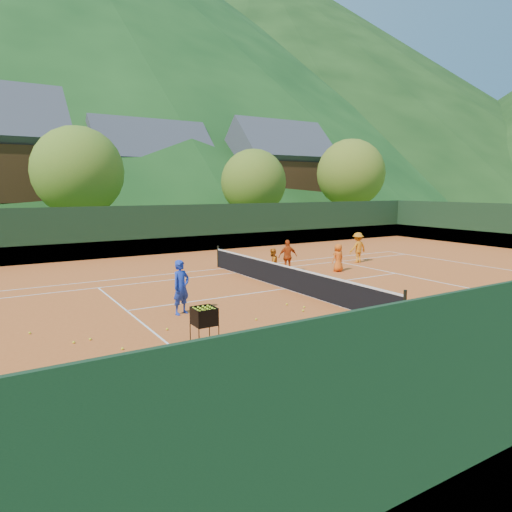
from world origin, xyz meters
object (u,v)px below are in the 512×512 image
student_c (338,258)px  ball_hopper (204,317)px  chalet_right (278,178)px  tennis_net (286,277)px  coach (181,287)px  chalet_mid (151,179)px  student_b (288,256)px  student_a (272,263)px  student_d (358,248)px

student_c → ball_hopper: (-10.02, -6.21, 0.07)m
chalet_right → tennis_net: bearing=-123.7°
tennis_net → student_c: bearing=22.6°
coach → chalet_mid: size_ratio=0.14×
coach → ball_hopper: size_ratio=1.75×
coach → student_b: (7.11, 4.14, -0.08)m
student_b → chalet_right: size_ratio=0.13×
student_b → ball_hopper: student_b is taller
tennis_net → chalet_right: size_ratio=1.01×
ball_hopper → student_c: bearing=31.8°
student_a → ball_hopper: 9.17m
student_c → chalet_right: 32.53m
student_b → tennis_net: student_b is taller
coach → chalet_mid: bearing=52.3°
student_d → ball_hopper: size_ratio=1.64×
student_a → student_d: bearing=169.2°
student_a → student_b: size_ratio=0.84×
student_b → chalet_right: chalet_right is taller
tennis_net → chalet_right: (20.00, 30.00, 4.74)m
student_b → chalet_right: 32.83m
student_a → coach: bearing=9.6°
tennis_net → chalet_mid: chalet_mid is taller
student_b → student_d: size_ratio=0.96×
student_c → student_d: 3.13m
student_c → chalet_mid: bearing=-97.9°
student_b → chalet_mid: (3.88, 31.17, 4.18)m
student_a → student_b: 1.48m
student_b → tennis_net: size_ratio=0.13×
coach → student_b: bearing=9.9°
student_c → tennis_net: size_ratio=0.11×
coach → chalet_right: bearing=31.0°
ball_hopper → chalet_mid: size_ratio=0.08×
student_d → student_a: bearing=10.9°
coach → student_b: size_ratio=1.11×
coach → chalet_mid: chalet_mid is taller
student_c → coach: bearing=13.4°
tennis_net → chalet_mid: size_ratio=0.95×
student_a → student_c: 3.61m
chalet_mid → student_d: bearing=-87.9°
student_a → tennis_net: (-0.80, -2.16, -0.17)m
chalet_mid → chalet_right: size_ratio=1.06×
student_a → tennis_net: 2.31m
coach → ball_hopper: coach is taller
chalet_mid → chalet_right: 14.56m
tennis_net → student_a: bearing=69.7°
student_a → chalet_mid: bearing=-120.6°
student_b → student_d: bearing=-159.7°
tennis_net → ball_hopper: 7.14m
student_d → tennis_net: (-7.13, -3.34, -0.32)m
ball_hopper → chalet_mid: (11.63, 38.38, 4.22)m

